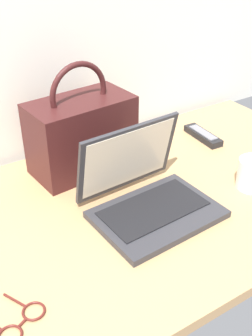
{
  "coord_description": "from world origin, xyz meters",
  "views": [
    {
      "loc": [
        -0.44,
        -0.75,
        0.7
      ],
      "look_at": [
        0.04,
        0.0,
        0.15
      ],
      "focal_mm": 44.45,
      "sensor_mm": 36.0,
      "label": 1
    }
  ],
  "objects_px": {
    "laptop": "(147,194)",
    "handbag": "(81,133)",
    "remote_control_near": "(203,135)",
    "eyeglasses": "(21,322)"
  },
  "relations": [
    {
      "from": "laptop",
      "to": "remote_control_near",
      "type": "bearing_deg",
      "value": 29.29
    },
    {
      "from": "eyeglasses",
      "to": "handbag",
      "type": "bearing_deg",
      "value": 50.29
    },
    {
      "from": "laptop",
      "to": "handbag",
      "type": "height_order",
      "value": "handbag"
    },
    {
      "from": "eyeglasses",
      "to": "handbag",
      "type": "xyz_separation_m",
      "value": [
        0.37,
        0.44,
        0.11
      ]
    },
    {
      "from": "laptop",
      "to": "handbag",
      "type": "distance_m",
      "value": 0.29
    },
    {
      "from": "eyeglasses",
      "to": "laptop",
      "type": "bearing_deg",
      "value": 22.14
    },
    {
      "from": "handbag",
      "to": "eyeglasses",
      "type": "bearing_deg",
      "value": -129.71
    },
    {
      "from": "laptop",
      "to": "eyeglasses",
      "type": "bearing_deg",
      "value": -157.86
    },
    {
      "from": "laptop",
      "to": "handbag",
      "type": "relative_size",
      "value": 0.97
    },
    {
      "from": "eyeglasses",
      "to": "handbag",
      "type": "distance_m",
      "value": 0.58
    }
  ]
}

